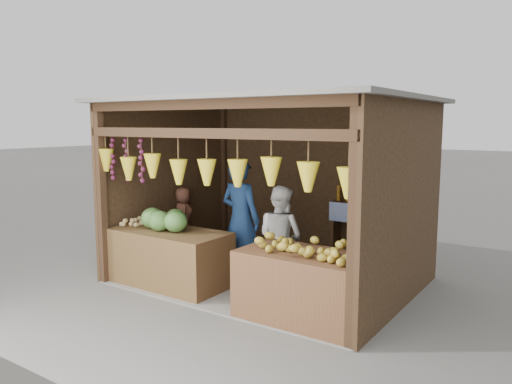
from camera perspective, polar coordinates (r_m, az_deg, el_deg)
ground at (r=7.55m, az=1.46°, el=-10.01°), size 80.00×80.00×0.00m
stall_structure at (r=7.20m, az=1.10°, el=2.67°), size 4.30×3.30×2.66m
back_shelf at (r=7.99m, az=12.88°, el=-2.75°), size 1.25×0.32×1.32m
counter_left at (r=7.33m, az=-9.89°, el=-7.41°), size 1.76×0.85×0.80m
counter_right at (r=5.97m, az=5.77°, el=-10.78°), size 1.59×0.85×0.82m
stool at (r=8.65m, az=-8.20°, el=-6.85°), size 0.28×0.28×0.27m
man_standing at (r=7.38m, az=-1.78°, el=-3.16°), size 0.68×0.47×1.81m
woman_standing at (r=7.05m, az=2.82°, el=-5.15°), size 0.79×0.66×1.46m
vendor_seated at (r=8.51m, az=-8.28°, el=-2.76°), size 0.57×0.56×0.99m
melon_pile at (r=7.29m, az=-10.47°, el=-3.00°), size 1.00×0.50×0.32m
tanfruit_pile at (r=7.66m, az=-13.83°, el=-3.29°), size 0.34×0.40×0.13m
mango_pile at (r=5.79m, az=5.86°, el=-6.00°), size 1.40×0.64×0.22m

